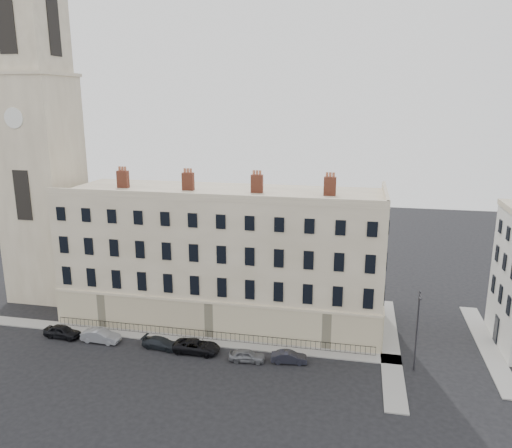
% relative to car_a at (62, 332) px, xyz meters
% --- Properties ---
extents(ground, '(160.00, 160.00, 0.00)m').
position_rel_car_a_xyz_m(ground, '(21.58, -2.76, -0.69)').
color(ground, black).
rests_on(ground, ground).
extents(terrace, '(36.22, 12.22, 17.00)m').
position_rel_car_a_xyz_m(terrace, '(15.61, 9.20, 6.81)').
color(terrace, '#BBAB8B').
rests_on(terrace, ground).
extents(church_tower, '(8.00, 8.13, 44.00)m').
position_rel_car_a_xyz_m(church_tower, '(-8.42, 11.23, 17.97)').
color(church_tower, '#BBAB8B').
rests_on(church_tower, ground).
extents(pavement_terrace, '(48.00, 2.00, 0.12)m').
position_rel_car_a_xyz_m(pavement_terrace, '(11.58, 2.24, -0.63)').
color(pavement_terrace, gray).
rests_on(pavement_terrace, ground).
extents(pavement_east_return, '(2.00, 24.00, 0.12)m').
position_rel_car_a_xyz_m(pavement_east_return, '(34.58, 5.24, -0.63)').
color(pavement_east_return, gray).
rests_on(pavement_east_return, ground).
extents(pavement_adjacent, '(2.00, 20.00, 0.12)m').
position_rel_car_a_xyz_m(pavement_adjacent, '(44.58, 7.24, -0.63)').
color(pavement_adjacent, gray).
rests_on(pavement_adjacent, ground).
extents(railings, '(35.00, 0.04, 0.96)m').
position_rel_car_a_xyz_m(railings, '(15.58, 2.64, -0.14)').
color(railings, black).
rests_on(railings, ground).
extents(car_a, '(4.13, 1.88, 1.37)m').
position_rel_car_a_xyz_m(car_a, '(0.00, 0.00, 0.00)').
color(car_a, black).
rests_on(car_a, ground).
extents(car_b, '(4.20, 1.59, 1.37)m').
position_rel_car_a_xyz_m(car_b, '(4.58, -0.09, -0.00)').
color(car_b, gray).
rests_on(car_b, ground).
extents(car_c, '(4.08, 2.00, 1.14)m').
position_rel_car_a_xyz_m(car_c, '(11.33, -0.10, -0.12)').
color(car_c, black).
rests_on(car_c, ground).
extents(car_d, '(4.78, 2.24, 1.32)m').
position_rel_car_a_xyz_m(car_d, '(15.26, -0.19, -0.03)').
color(car_d, black).
rests_on(car_d, ground).
extents(car_e, '(3.67, 1.71, 1.22)m').
position_rel_car_a_xyz_m(car_e, '(20.67, -0.88, -0.08)').
color(car_e, slate).
rests_on(car_e, ground).
extents(car_f, '(3.64, 1.61, 1.16)m').
position_rel_car_a_xyz_m(car_f, '(24.76, -0.31, -0.11)').
color(car_f, black).
rests_on(car_f, ground).
extents(streetlamp, '(0.30, 1.73, 7.99)m').
position_rel_car_a_xyz_m(streetlamp, '(36.57, 0.65, 3.74)').
color(streetlamp, '#333237').
rests_on(streetlamp, ground).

